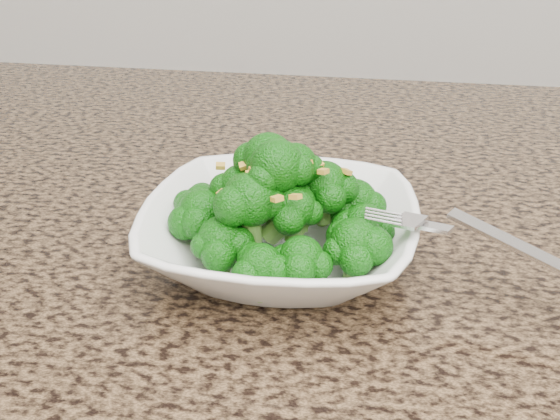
# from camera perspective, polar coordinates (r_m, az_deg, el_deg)

# --- Properties ---
(granite_counter) EXTENTS (1.64, 1.04, 0.03)m
(granite_counter) POSITION_cam_1_polar(r_m,az_deg,el_deg) (0.61, 10.87, -4.70)
(granite_counter) COLOR brown
(granite_counter) RESTS_ON cabinet
(bowl) EXTENTS (0.22, 0.22, 0.05)m
(bowl) POSITION_cam_1_polar(r_m,az_deg,el_deg) (0.56, -0.00, -2.10)
(bowl) COLOR white
(bowl) RESTS_ON granite_counter
(broccoli_pile) EXTENTS (0.19, 0.19, 0.07)m
(broccoli_pile) POSITION_cam_1_polar(r_m,az_deg,el_deg) (0.54, -0.00, 3.75)
(broccoli_pile) COLOR #0F5D0A
(broccoli_pile) RESTS_ON bowl
(garlic_topping) EXTENTS (0.12, 0.12, 0.01)m
(garlic_topping) POSITION_cam_1_polar(r_m,az_deg,el_deg) (0.52, -0.00, 7.63)
(garlic_topping) COLOR gold
(garlic_topping) RESTS_ON broccoli_pile
(fork) EXTENTS (0.18, 0.11, 0.01)m
(fork) POSITION_cam_1_polar(r_m,az_deg,el_deg) (0.52, 13.04, -1.43)
(fork) COLOR silver
(fork) RESTS_ON bowl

